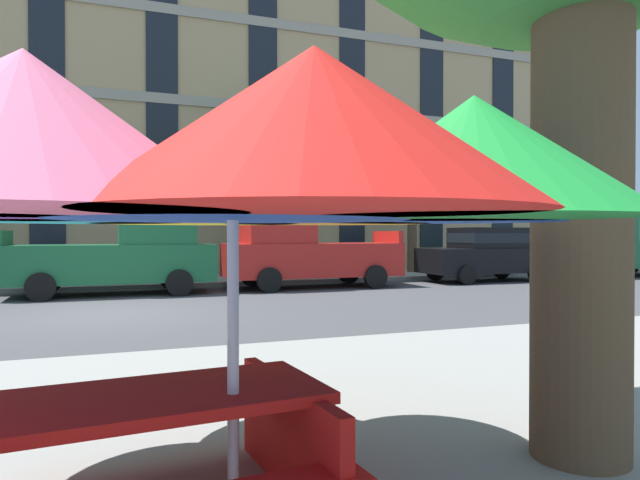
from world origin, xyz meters
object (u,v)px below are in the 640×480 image
at_px(pickup_green_midblock, 617,249).
at_px(patio_umbrella, 233,168).
at_px(sedan_black, 487,253).
at_px(picnic_table, 148,449).
at_px(pickup_green, 122,255).
at_px(street_tree_right, 412,180).
at_px(street_tree_middle, 268,161).
at_px(pickup_red, 305,253).

relative_size(pickup_green_midblock, patio_umbrella, 1.33).
bearing_deg(sedan_black, picnic_table, -132.85).
height_order(pickup_green_midblock, patio_umbrella, patio_umbrella).
bearing_deg(pickup_green, pickup_green_midblock, 0.00).
xyz_separation_m(pickup_green, picnic_table, (-0.20, -12.55, -0.54)).
distance_m(street_tree_right, picnic_table, 19.30).
height_order(street_tree_middle, picnic_table, street_tree_middle).
distance_m(street_tree_middle, street_tree_right, 5.73).
xyz_separation_m(pickup_red, picnic_table, (-5.24, -12.55, -0.54)).
height_order(pickup_red, street_tree_right, street_tree_right).
distance_m(pickup_red, pickup_green_midblock, 12.21).
bearing_deg(pickup_red, patio_umbrella, -110.82).
height_order(pickup_green_midblock, street_tree_right, street_tree_right).
distance_m(pickup_red, sedan_black, 6.41).
bearing_deg(pickup_green_midblock, pickup_red, 180.00).
bearing_deg(sedan_black, street_tree_middle, 155.54).
bearing_deg(pickup_green, sedan_black, -0.00).
relative_size(pickup_green, sedan_black, 1.16).
distance_m(patio_umbrella, picnic_table, 1.50).
bearing_deg(pickup_red, pickup_green_midblock, 0.00).
bearing_deg(picnic_table, patio_umbrella, -19.52).
bearing_deg(street_tree_middle, patio_umbrella, -106.12).
bearing_deg(pickup_red, picnic_table, -112.65).
bearing_deg(pickup_green_midblock, street_tree_right, 154.54).
bearing_deg(street_tree_right, pickup_red, -149.28).
distance_m(pickup_green, street_tree_middle, 6.41).
relative_size(pickup_green, picnic_table, 2.66).
relative_size(sedan_black, picnic_table, 2.29).
relative_size(pickup_green_midblock, street_tree_middle, 0.88).
bearing_deg(street_tree_middle, picnic_table, -107.64).
bearing_deg(picnic_table, street_tree_right, 55.94).
bearing_deg(pickup_green, street_tree_right, 17.13).
height_order(pickup_green, picnic_table, pickup_green).
xyz_separation_m(pickup_red, street_tree_middle, (-0.28, 3.04, 3.04)).
relative_size(pickup_red, picnic_table, 2.66).
xyz_separation_m(street_tree_right, picnic_table, (-10.67, -15.78, -3.11)).
height_order(sedan_black, picnic_table, sedan_black).
relative_size(pickup_green, pickup_green_midblock, 1.00).
bearing_deg(street_tree_middle, street_tree_right, 1.86).
height_order(street_tree_right, picnic_table, street_tree_right).
relative_size(pickup_red, pickup_green_midblock, 1.00).
height_order(pickup_red, picnic_table, pickup_red).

